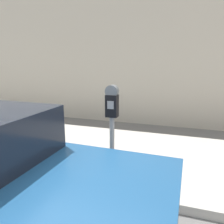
% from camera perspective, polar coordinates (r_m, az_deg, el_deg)
% --- Properties ---
extents(sidewalk, '(24.00, 2.80, 0.14)m').
position_cam_1_polar(sidewalk, '(4.60, -0.72, -10.66)').
color(sidewalk, '#BCB7AD').
rests_on(sidewalk, ground_plane).
extents(building_facade, '(24.00, 0.30, 4.97)m').
position_cam_1_polar(building_facade, '(6.89, 7.03, 17.65)').
color(building_facade, beige).
rests_on(building_facade, ground_plane).
extents(parking_meter, '(0.18, 0.14, 1.47)m').
position_cam_1_polar(parking_meter, '(3.11, -0.00, -1.63)').
color(parking_meter, gray).
rests_on(parking_meter, sidewalk).
extents(fire_hydrant, '(0.21, 0.21, 0.89)m').
position_cam_1_polar(fire_hydrant, '(4.61, -25.47, -5.10)').
color(fire_hydrant, '#999EA3').
rests_on(fire_hydrant, sidewalk).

